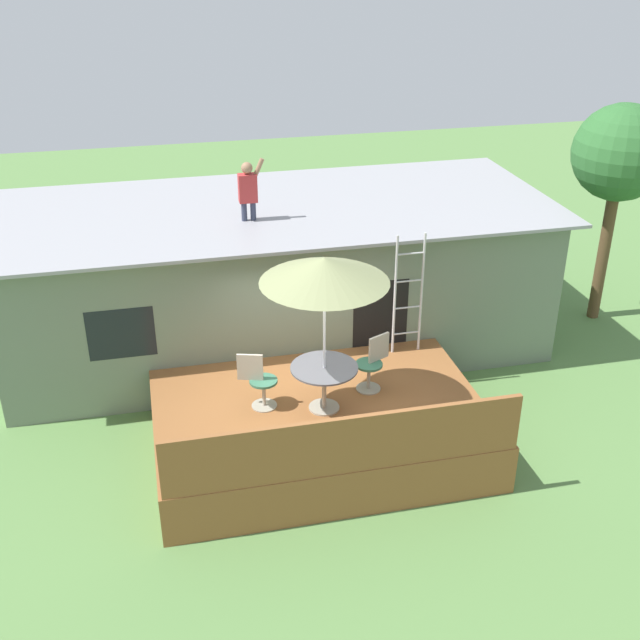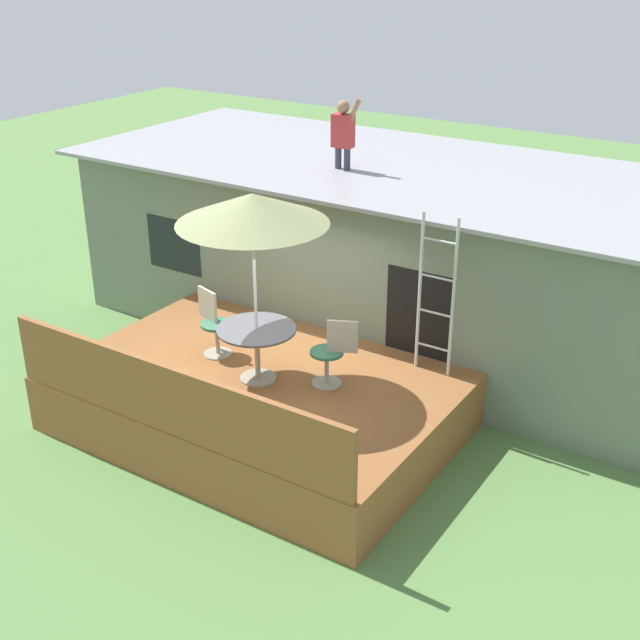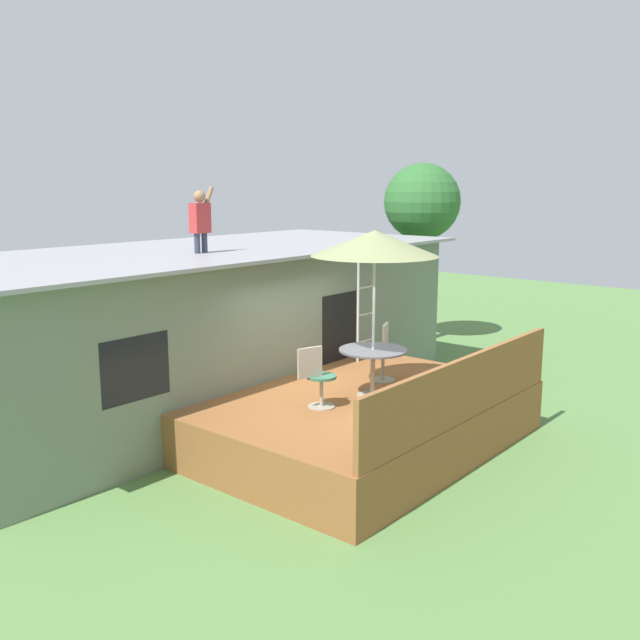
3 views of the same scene
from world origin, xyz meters
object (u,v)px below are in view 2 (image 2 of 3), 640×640
(patio_table, at_px, (257,339))
(step_ladder, at_px, (436,295))
(patio_chair_left, at_px, (214,323))
(person_figure, at_px, (344,130))
(patio_umbrella, at_px, (252,209))
(patio_chair_right, at_px, (332,353))

(patio_table, xyz_separation_m, step_ladder, (1.83, 1.47, 0.51))
(step_ladder, bearing_deg, patio_chair_left, -157.09)
(person_figure, xyz_separation_m, patio_chair_left, (-0.35, -2.85, -2.21))
(step_ladder, distance_m, person_figure, 3.35)
(person_figure, bearing_deg, patio_table, -78.73)
(person_figure, bearing_deg, patio_chair_left, -96.92)
(patio_umbrella, height_order, patio_chair_left, patio_umbrella)
(patio_table, distance_m, step_ladder, 2.40)
(patio_chair_left, relative_size, patio_chair_right, 1.00)
(step_ladder, xyz_separation_m, patio_chair_left, (-2.80, -1.18, -0.64))
(step_ladder, height_order, patio_chair_right, step_ladder)
(patio_umbrella, bearing_deg, step_ladder, 38.86)
(patio_umbrella, height_order, patio_chair_right, patio_umbrella)
(patio_table, height_order, patio_chair_left, patio_chair_left)
(patio_umbrella, xyz_separation_m, step_ladder, (1.83, 1.47, -1.25))
(patio_umbrella, xyz_separation_m, person_figure, (-0.63, 3.14, 0.32))
(patio_table, bearing_deg, person_figure, 101.27)
(patio_chair_left, height_order, patio_chair_right, same)
(person_figure, height_order, patio_chair_right, person_figure)
(person_figure, distance_m, patio_chair_left, 3.62)
(person_figure, relative_size, patio_chair_right, 1.21)
(patio_chair_left, bearing_deg, patio_table, -0.00)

